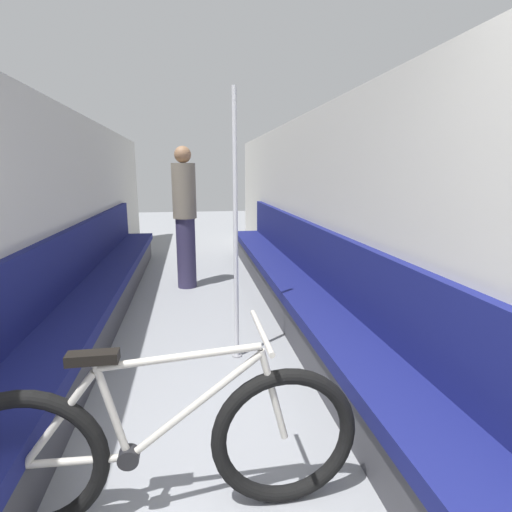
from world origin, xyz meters
name	(u,v)px	position (x,y,z in m)	size (l,w,h in m)	color
wall_left	(64,217)	(-1.28, 3.66, 1.07)	(0.10, 10.52, 2.13)	beige
wall_right	(316,213)	(1.28, 3.66, 1.07)	(0.10, 10.52, 2.13)	beige
bench_seat_row_left	(97,292)	(-1.02, 3.61, 0.30)	(0.48, 6.38, 0.97)	#3D3D42
bench_seat_row_right	(292,284)	(1.02, 3.61, 0.30)	(0.48, 6.38, 0.97)	#3D3D42
bicycle	(161,447)	(-0.21, 1.07, 0.35)	(1.75, 0.46, 0.86)	black
grab_pole_near	(236,234)	(0.29, 2.58, 1.03)	(0.08, 0.08, 2.11)	gray
passenger_standing	(185,216)	(-0.13, 4.72, 0.94)	(0.30, 0.30, 1.82)	#332D4C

